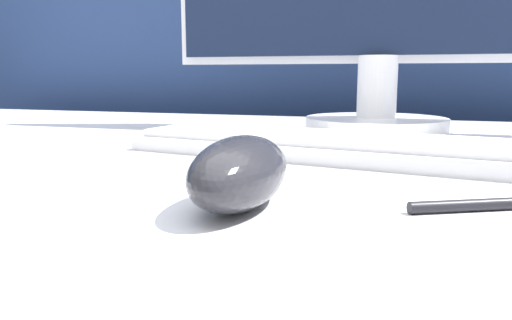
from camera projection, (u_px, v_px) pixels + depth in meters
partition_panel at (347, 157)px, 1.15m from camera, size 5.00×0.03×1.34m
computer_mouse_near at (240, 172)px, 0.32m from camera, size 0.06×0.12×0.05m
keyboard at (323, 146)px, 0.53m from camera, size 0.43×0.18×0.02m
pen at (510, 204)px, 0.32m from camera, size 0.13×0.07×0.01m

